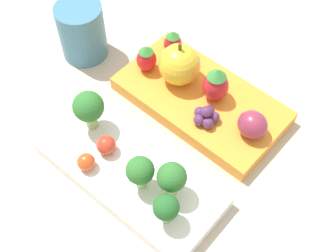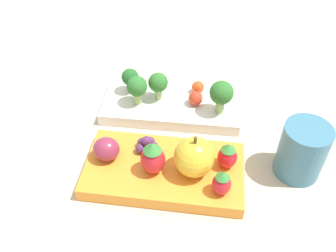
{
  "view_description": "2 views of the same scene",
  "coord_description": "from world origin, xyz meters",
  "px_view_note": "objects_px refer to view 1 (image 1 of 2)",
  "views": [
    {
      "loc": [
        -0.22,
        0.24,
        0.5
      ],
      "look_at": [
        -0.0,
        -0.0,
        0.03
      ],
      "focal_mm": 50.0,
      "sensor_mm": 36.0,
      "label": 1
    },
    {
      "loc": [
        0.05,
        -0.41,
        0.42
      ],
      "look_at": [
        -0.0,
        -0.0,
        0.03
      ],
      "focal_mm": 40.0,
      "sensor_mm": 36.0,
      "label": 2
    }
  ],
  "objects_px": {
    "bento_box_savoury": "(131,174)",
    "plum": "(252,125)",
    "broccoli_floret_3": "(172,178)",
    "grape_cluster": "(206,116)",
    "broccoli_floret_2": "(140,171)",
    "strawberry_2": "(216,85)",
    "cherry_tomato_1": "(106,145)",
    "bento_box_fruit": "(201,100)",
    "cherry_tomato_0": "(86,162)",
    "apple": "(179,64)",
    "strawberry_0": "(173,43)",
    "broccoli_floret_0": "(89,108)",
    "broccoli_floret_1": "(166,208)",
    "drinking_cup": "(82,31)",
    "strawberry_1": "(146,58)"
  },
  "relations": [
    {
      "from": "bento_box_savoury",
      "to": "bento_box_fruit",
      "type": "distance_m",
      "value": 0.14
    },
    {
      "from": "bento_box_fruit",
      "to": "broccoli_floret_3",
      "type": "distance_m",
      "value": 0.15
    },
    {
      "from": "broccoli_floret_2",
      "to": "plum",
      "type": "bearing_deg",
      "value": -109.71
    },
    {
      "from": "strawberry_2",
      "to": "grape_cluster",
      "type": "distance_m",
      "value": 0.04
    },
    {
      "from": "bento_box_fruit",
      "to": "broccoli_floret_2",
      "type": "height_order",
      "value": "broccoli_floret_2"
    },
    {
      "from": "plum",
      "to": "grape_cluster",
      "type": "height_order",
      "value": "plum"
    },
    {
      "from": "broccoli_floret_2",
      "to": "strawberry_2",
      "type": "distance_m",
      "value": 0.16
    },
    {
      "from": "drinking_cup",
      "to": "broccoli_floret_0",
      "type": "bearing_deg",
      "value": 141.75
    },
    {
      "from": "broccoli_floret_1",
      "to": "cherry_tomato_0",
      "type": "bearing_deg",
      "value": 6.4
    },
    {
      "from": "cherry_tomato_0",
      "to": "apple",
      "type": "relative_size",
      "value": 0.33
    },
    {
      "from": "broccoli_floret_3",
      "to": "grape_cluster",
      "type": "height_order",
      "value": "broccoli_floret_3"
    },
    {
      "from": "bento_box_savoury",
      "to": "plum",
      "type": "relative_size",
      "value": 6.08
    },
    {
      "from": "broccoli_floret_1",
      "to": "strawberry_1",
      "type": "distance_m",
      "value": 0.22
    },
    {
      "from": "broccoli_floret_3",
      "to": "strawberry_1",
      "type": "bearing_deg",
      "value": -38.23
    },
    {
      "from": "plum",
      "to": "broccoli_floret_2",
      "type": "bearing_deg",
      "value": 70.29
    },
    {
      "from": "bento_box_fruit",
      "to": "broccoli_floret_1",
      "type": "distance_m",
      "value": 0.18
    },
    {
      "from": "strawberry_0",
      "to": "grape_cluster",
      "type": "xyz_separation_m",
      "value": [
        -0.11,
        0.06,
        -0.01
      ]
    },
    {
      "from": "grape_cluster",
      "to": "bento_box_fruit",
      "type": "bearing_deg",
      "value": -42.8
    },
    {
      "from": "cherry_tomato_0",
      "to": "strawberry_0",
      "type": "height_order",
      "value": "strawberry_0"
    },
    {
      "from": "strawberry_2",
      "to": "bento_box_fruit",
      "type": "bearing_deg",
      "value": 33.79
    },
    {
      "from": "broccoli_floret_2",
      "to": "apple",
      "type": "bearing_deg",
      "value": -64.05
    },
    {
      "from": "broccoli_floret_3",
      "to": "plum",
      "type": "relative_size",
      "value": 1.35
    },
    {
      "from": "cherry_tomato_0",
      "to": "drinking_cup",
      "type": "height_order",
      "value": "drinking_cup"
    },
    {
      "from": "bento_box_savoury",
      "to": "strawberry_1",
      "type": "bearing_deg",
      "value": -53.57
    },
    {
      "from": "strawberry_2",
      "to": "grape_cluster",
      "type": "bearing_deg",
      "value": 113.04
    },
    {
      "from": "broccoli_floret_1",
      "to": "plum",
      "type": "bearing_deg",
      "value": -90.49
    },
    {
      "from": "bento_box_savoury",
      "to": "broccoli_floret_2",
      "type": "relative_size",
      "value": 4.66
    },
    {
      "from": "broccoli_floret_2",
      "to": "broccoli_floret_3",
      "type": "distance_m",
      "value": 0.04
    },
    {
      "from": "broccoli_floret_0",
      "to": "plum",
      "type": "xyz_separation_m",
      "value": [
        -0.15,
        -0.12,
        -0.02
      ]
    },
    {
      "from": "apple",
      "to": "plum",
      "type": "height_order",
      "value": "apple"
    },
    {
      "from": "broccoli_floret_3",
      "to": "apple",
      "type": "height_order",
      "value": "apple"
    },
    {
      "from": "cherry_tomato_1",
      "to": "strawberry_0",
      "type": "height_order",
      "value": "strawberry_0"
    },
    {
      "from": "broccoli_floret_1",
      "to": "broccoli_floret_2",
      "type": "xyz_separation_m",
      "value": [
        0.05,
        -0.01,
        0.0
      ]
    },
    {
      "from": "bento_box_fruit",
      "to": "broccoli_floret_2",
      "type": "relative_size",
      "value": 4.51
    },
    {
      "from": "strawberry_2",
      "to": "plum",
      "type": "xyz_separation_m",
      "value": [
        -0.07,
        0.01,
        -0.01
      ]
    },
    {
      "from": "bento_box_fruit",
      "to": "cherry_tomato_1",
      "type": "relative_size",
      "value": 9.35
    },
    {
      "from": "cherry_tomato_0",
      "to": "grape_cluster",
      "type": "xyz_separation_m",
      "value": [
        -0.06,
        -0.15,
        -0.0
      ]
    },
    {
      "from": "cherry_tomato_1",
      "to": "grape_cluster",
      "type": "xyz_separation_m",
      "value": [
        -0.06,
        -0.11,
        -0.0
      ]
    },
    {
      "from": "broccoli_floret_1",
      "to": "drinking_cup",
      "type": "bearing_deg",
      "value": -24.68
    },
    {
      "from": "cherry_tomato_0",
      "to": "bento_box_fruit",
      "type": "bearing_deg",
      "value": -100.63
    },
    {
      "from": "broccoli_floret_2",
      "to": "bento_box_savoury",
      "type": "bearing_deg",
      "value": -13.54
    },
    {
      "from": "broccoli_floret_2",
      "to": "grape_cluster",
      "type": "distance_m",
      "value": 0.12
    },
    {
      "from": "cherry_tomato_1",
      "to": "drinking_cup",
      "type": "xyz_separation_m",
      "value": [
        0.16,
        -0.11,
        0.01
      ]
    },
    {
      "from": "bento_box_fruit",
      "to": "bento_box_savoury",
      "type": "bearing_deg",
      "value": 93.79
    },
    {
      "from": "strawberry_0",
      "to": "grape_cluster",
      "type": "height_order",
      "value": "strawberry_0"
    },
    {
      "from": "strawberry_1",
      "to": "plum",
      "type": "height_order",
      "value": "strawberry_1"
    },
    {
      "from": "broccoli_floret_1",
      "to": "strawberry_2",
      "type": "relative_size",
      "value": 0.85
    },
    {
      "from": "broccoli_floret_2",
      "to": "grape_cluster",
      "type": "xyz_separation_m",
      "value": [
        0.0,
        -0.12,
        -0.02
      ]
    },
    {
      "from": "strawberry_1",
      "to": "drinking_cup",
      "type": "distance_m",
      "value": 0.1
    },
    {
      "from": "cherry_tomato_1",
      "to": "strawberry_1",
      "type": "xyz_separation_m",
      "value": [
        0.05,
        -0.13,
        0.01
      ]
    }
  ]
}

